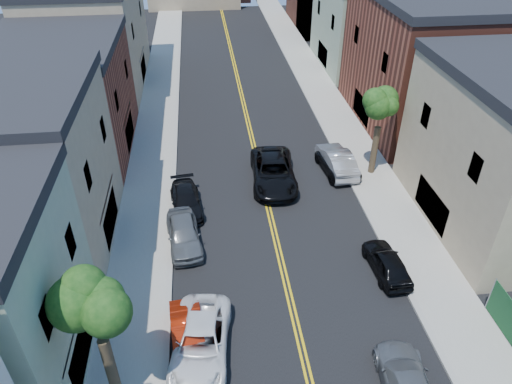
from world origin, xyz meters
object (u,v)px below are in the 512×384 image
object	(u,v)px
red_sedan	(188,336)
dark_car_right_far	(337,163)
grey_car_left	(184,234)
white_pickup	(201,342)
black_car_left	(186,201)
black_suv_lane	(273,172)
black_car_right	(387,263)
silver_car_right	(337,160)

from	to	relation	value
red_sedan	dark_car_right_far	xyz separation A→B (m)	(10.62, 14.00, -0.02)
red_sedan	grey_car_left	size ratio (longest dim) A/B	0.90
white_pickup	grey_car_left	size ratio (longest dim) A/B	1.17
red_sedan	black_car_left	size ratio (longest dim) A/B	0.91
black_suv_lane	dark_car_right_far	bearing A→B (deg)	15.23
black_car_right	grey_car_left	bearing A→B (deg)	-21.56
black_car_left	black_car_right	bearing A→B (deg)	-39.63
dark_car_right_far	black_suv_lane	bearing A→B (deg)	5.65
silver_car_right	dark_car_right_far	bearing A→B (deg)	85.94
grey_car_left	black_car_left	xyz separation A→B (m)	(0.11, 3.44, -0.12)
white_pickup	black_suv_lane	xyz separation A→B (m)	(5.30, 13.49, 0.14)
grey_car_left	black_suv_lane	world-z (taller)	black_suv_lane
black_car_left	black_suv_lane	xyz separation A→B (m)	(5.98, 2.42, 0.23)
black_car_right	black_suv_lane	world-z (taller)	black_suv_lane
red_sedan	black_car_right	bearing A→B (deg)	12.95
red_sedan	black_suv_lane	xyz separation A→B (m)	(5.87, 13.02, 0.20)
red_sedan	white_pickup	xyz separation A→B (m)	(0.57, -0.47, 0.07)
grey_car_left	silver_car_right	distance (m)	12.87
grey_car_left	black_car_left	world-z (taller)	grey_car_left
red_sedan	black_suv_lane	world-z (taller)	black_suv_lane
white_pickup	grey_car_left	distance (m)	7.67
black_car_right	black_car_left	bearing A→B (deg)	-36.42
white_pickup	black_car_left	xyz separation A→B (m)	(-0.68, 11.07, -0.09)
grey_car_left	black_car_right	world-z (taller)	grey_car_left
grey_car_left	black_car_right	bearing A→B (deg)	-25.43
white_pickup	black_car_left	world-z (taller)	white_pickup
black_car_right	black_suv_lane	xyz separation A→B (m)	(-4.75, 9.47, 0.20)
white_pickup	silver_car_right	world-z (taller)	silver_car_right
dark_car_right_far	black_suv_lane	distance (m)	4.86
black_car_left	silver_car_right	xyz separation A→B (m)	(10.74, 3.48, 0.18)
black_suv_lane	black_car_right	bearing A→B (deg)	-59.80
red_sedan	silver_car_right	size ratio (longest dim) A/B	0.81
white_pickup	black_suv_lane	bearing A→B (deg)	76.09
black_suv_lane	grey_car_left	bearing A→B (deg)	-132.62
white_pickup	dark_car_right_far	world-z (taller)	white_pickup
black_car_right	dark_car_right_far	size ratio (longest dim) A/B	0.85
red_sedan	silver_car_right	xyz separation A→B (m)	(10.62, 14.09, 0.15)
grey_car_left	black_car_right	size ratio (longest dim) A/B	1.14
silver_car_right	grey_car_left	bearing A→B (deg)	28.47
white_pickup	black_suv_lane	size ratio (longest dim) A/B	0.85
black_car_left	black_suv_lane	bearing A→B (deg)	15.65
grey_car_left	black_suv_lane	bearing A→B (deg)	36.83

